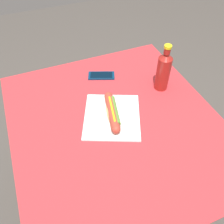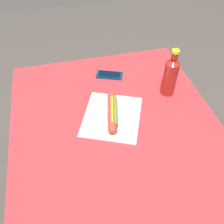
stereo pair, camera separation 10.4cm
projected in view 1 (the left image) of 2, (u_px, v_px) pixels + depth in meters
name	position (u px, v px, depth m)	size (l,w,h in m)	color
ground_plane	(115.00, 198.00, 1.59)	(6.00, 6.00, 0.00)	#47423D
dining_table	(116.00, 143.00, 1.15)	(0.99, 0.87, 0.76)	brown
paper_wrapper	(112.00, 116.00, 1.06)	(0.27, 0.24, 0.01)	white
hot_dog	(112.00, 112.00, 1.04)	(0.23, 0.09, 0.05)	#E5BC75
cell_phone	(101.00, 76.00, 1.25)	(0.10, 0.15, 0.01)	#0A2D4C
soda_bottle	(163.00, 71.00, 1.12)	(0.06, 0.06, 0.23)	maroon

